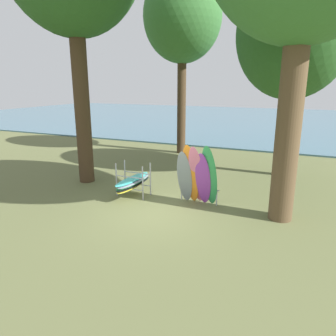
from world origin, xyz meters
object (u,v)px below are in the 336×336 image
at_px(tree_mid_behind, 294,33).
at_px(leaning_board_pile, 197,176).
at_px(board_storage_rack, 133,182).
at_px(tree_far_left_back, 182,18).

distance_m(tree_mid_behind, leaning_board_pile, 7.55).
bearing_deg(board_storage_rack, leaning_board_pile, 0.51).
distance_m(tree_mid_behind, board_storage_rack, 8.96).
relative_size(tree_mid_behind, leaning_board_pile, 4.01).
bearing_deg(board_storage_rack, tree_far_left_back, 98.29).
distance_m(tree_far_left_back, board_storage_rack, 10.54).
height_order(tree_far_left_back, board_storage_rack, tree_far_left_back).
height_order(leaning_board_pile, board_storage_rack, leaning_board_pile).
height_order(tree_mid_behind, leaning_board_pile, tree_mid_behind).
xyz_separation_m(tree_mid_behind, leaning_board_pile, (-2.35, -5.11, -5.03)).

